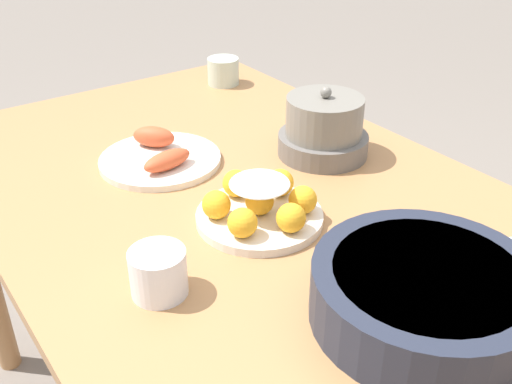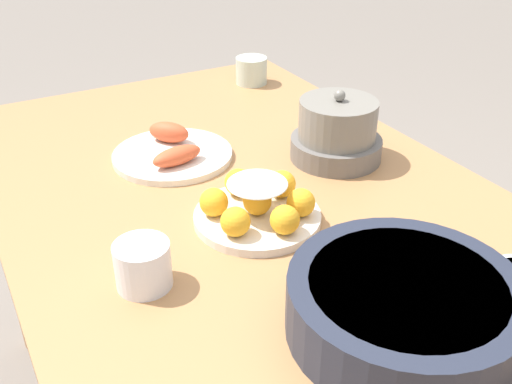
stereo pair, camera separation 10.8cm
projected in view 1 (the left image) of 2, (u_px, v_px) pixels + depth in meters
The scene contains 7 objects.
dining_table at pixel (253, 243), 1.18m from camera, with size 1.49×0.90×0.77m.
cake_plate at pixel (260, 206), 1.06m from camera, with size 0.23×0.23×0.08m.
serving_bowl at pixel (425, 293), 0.83m from camera, with size 0.32×0.32×0.08m.
seafood_platter at pixel (160, 156), 1.26m from camera, with size 0.26×0.26×0.06m.
cup_near at pixel (158, 273), 0.88m from camera, with size 0.09×0.09×0.07m.
cup_far at pixel (223, 71), 1.67m from camera, with size 0.09×0.09×0.07m.
warming_pot at pixel (324, 129), 1.27m from camera, with size 0.19×0.19×0.15m.
Camera 1 is at (0.79, -0.56, 1.35)m, focal length 42.00 mm.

